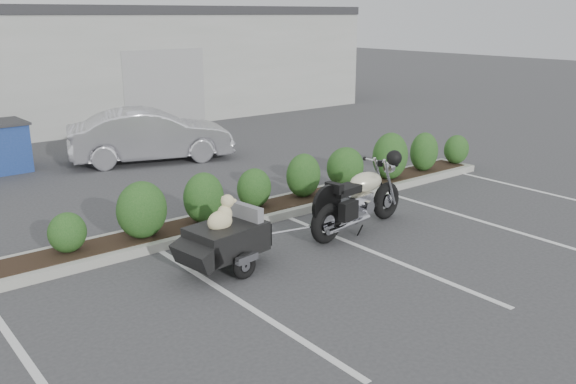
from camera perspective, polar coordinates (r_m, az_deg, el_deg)
ground at (r=9.62m, az=0.96°, el=-6.50°), size 90.00×90.00×0.00m
planter_kerb at (r=11.80m, az=-2.05°, el=-1.73°), size 12.00×1.00×0.15m
motorcycle at (r=10.85m, az=6.67°, el=-0.75°), size 2.47×0.95×1.42m
pet_trailer at (r=9.22m, az=-5.86°, el=-4.32°), size 2.00×1.13×1.18m
sedan at (r=16.34m, az=-12.72°, el=5.19°), size 4.40×2.66×1.37m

